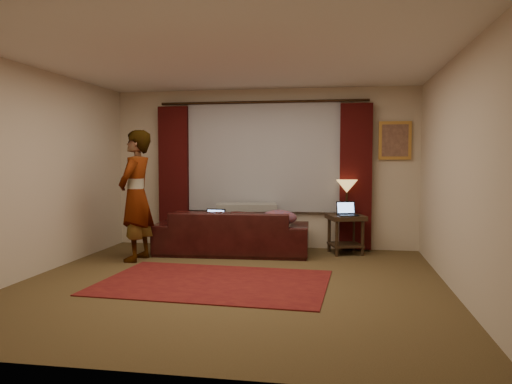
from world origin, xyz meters
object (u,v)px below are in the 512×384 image
at_px(sofa, 232,223).
at_px(laptop_table, 348,209).
at_px(end_table, 346,234).
at_px(laptop_sofa, 213,217).
at_px(tiffany_lamp, 347,197).
at_px(person, 136,196).

height_order(sofa, laptop_table, sofa).
bearing_deg(laptop_table, end_table, 89.58).
xyz_separation_m(laptop_sofa, end_table, (1.99, 0.42, -0.28)).
relative_size(tiffany_lamp, person, 0.28).
relative_size(laptop_sofa, laptop_table, 1.02).
height_order(laptop_sofa, tiffany_lamp, tiffany_lamp).
height_order(sofa, tiffany_lamp, tiffany_lamp).
bearing_deg(end_table, sofa, -170.68).
height_order(sofa, person, person).
xyz_separation_m(laptop_sofa, person, (-0.99, -0.58, 0.36)).
distance_m(laptop_sofa, end_table, 2.05).
bearing_deg(person, tiffany_lamp, 114.55).
distance_m(sofa, laptop_sofa, 0.32).
xyz_separation_m(sofa, end_table, (1.72, 0.28, -0.17)).
xyz_separation_m(sofa, laptop_sofa, (-0.27, -0.14, 0.11)).
bearing_deg(laptop_table, laptop_sofa, 172.33).
distance_m(sofa, laptop_table, 1.77).
bearing_deg(laptop_table, tiffany_lamp, 76.82).
relative_size(laptop_sofa, end_table, 0.54).
relative_size(end_table, person, 0.32).
bearing_deg(laptop_sofa, person, -144.20).
height_order(end_table, tiffany_lamp, tiffany_lamp).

